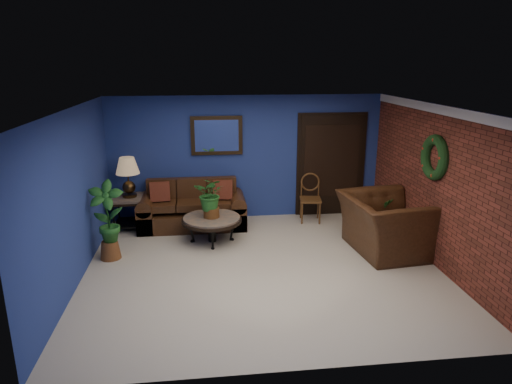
{
  "coord_description": "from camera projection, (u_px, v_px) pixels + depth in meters",
  "views": [
    {
      "loc": [
        -0.88,
        -6.52,
        3.16
      ],
      "look_at": [
        -0.04,
        0.55,
        1.09
      ],
      "focal_mm": 32.0,
      "sensor_mm": 36.0,
      "label": 1
    }
  ],
  "objects": [
    {
      "name": "wall_right_brick",
      "position": [
        437.0,
        186.0,
        7.16
      ],
      "size": [
        0.04,
        5.0,
        2.5
      ],
      "primitive_type": "cube",
      "color": "maroon",
      "rests_on": "ground"
    },
    {
      "name": "end_table",
      "position": [
        130.0,
        204.0,
        8.75
      ],
      "size": [
        0.7,
        0.7,
        0.64
      ],
      "color": "#4C4743",
      "rests_on": "ground"
    },
    {
      "name": "ceiling",
      "position": [
        264.0,
        108.0,
        6.5
      ],
      "size": [
        5.5,
        5.0,
        0.02
      ],
      "primitive_type": "cube",
      "color": "white",
      "rests_on": "wall_back"
    },
    {
      "name": "tall_plant",
      "position": [
        107.0,
        218.0,
        7.35
      ],
      "size": [
        0.59,
        0.42,
        1.31
      ],
      "color": "brown",
      "rests_on": "ground"
    },
    {
      "name": "coffee_plant",
      "position": [
        211.0,
        195.0,
        8.01
      ],
      "size": [
        0.68,
        0.64,
        0.74
      ],
      "color": "#5D3317",
      "rests_on": "coffee_table"
    },
    {
      "name": "coffee_table",
      "position": [
        212.0,
        220.0,
        8.14
      ],
      "size": [
        1.07,
        1.07,
        0.46
      ],
      "rotation": [
        0.0,
        0.0,
        -0.36
      ],
      "color": "#4C4743",
      "rests_on": "ground"
    },
    {
      "name": "table_lamp",
      "position": [
        128.0,
        172.0,
        8.58
      ],
      "size": [
        0.44,
        0.44,
        0.74
      ],
      "color": "#3F2B15",
      "rests_on": "end_table"
    },
    {
      "name": "wreath",
      "position": [
        435.0,
        157.0,
        7.07
      ],
      "size": [
        0.16,
        0.72,
        0.72
      ],
      "primitive_type": "torus",
      "rotation": [
        0.0,
        1.57,
        0.0
      ],
      "color": "black",
      "rests_on": "wall_right_brick"
    },
    {
      "name": "wall_left",
      "position": [
        73.0,
        198.0,
        6.54
      ],
      "size": [
        0.04,
        5.0,
        2.5
      ],
      "primitive_type": "cube",
      "color": "navy",
      "rests_on": "ground"
    },
    {
      "name": "armchair",
      "position": [
        386.0,
        224.0,
        7.71
      ],
      "size": [
        1.44,
        1.6,
        0.96
      ],
      "primitive_type": "imported",
      "rotation": [
        0.0,
        0.0,
        1.68
      ],
      "color": "#432413",
      "rests_on": "ground"
    },
    {
      "name": "wall_mirror",
      "position": [
        217.0,
        136.0,
        8.99
      ],
      "size": [
        1.02,
        0.06,
        0.77
      ],
      "primitive_type": "cube",
      "color": "#3F2B15",
      "rests_on": "wall_back"
    },
    {
      "name": "floor",
      "position": [
        263.0,
        268.0,
        7.19
      ],
      "size": [
        5.5,
        5.5,
        0.0
      ],
      "primitive_type": "plane",
      "color": "#C1B4A0",
      "rests_on": "ground"
    },
    {
      "name": "wall_back",
      "position": [
        247.0,
        158.0,
        9.23
      ],
      "size": [
        5.5,
        0.04,
        2.5
      ],
      "primitive_type": "cube",
      "color": "navy",
      "rests_on": "ground"
    },
    {
      "name": "crown_molding",
      "position": [
        443.0,
        110.0,
        6.82
      ],
      "size": [
        0.03,
        5.0,
        0.14
      ],
      "primitive_type": "cube",
      "color": "white",
      "rests_on": "wall_right_brick"
    },
    {
      "name": "side_chair",
      "position": [
        310.0,
        194.0,
        9.21
      ],
      "size": [
        0.47,
        0.47,
        0.97
      ],
      "rotation": [
        0.0,
        0.0,
        -0.14
      ],
      "color": "brown",
      "rests_on": "ground"
    },
    {
      "name": "sofa",
      "position": [
        193.0,
        211.0,
        8.96
      ],
      "size": [
        2.06,
        0.89,
        0.93
      ],
      "color": "#432413",
      "rests_on": "ground"
    },
    {
      "name": "floor_plant",
      "position": [
        383.0,
        218.0,
        8.3
      ],
      "size": [
        0.36,
        0.3,
        0.77
      ],
      "color": "#5D3317",
      "rests_on": "ground"
    },
    {
      "name": "closet_door",
      "position": [
        331.0,
        165.0,
        9.46
      ],
      "size": [
        1.44,
        0.06,
        2.18
      ],
      "primitive_type": "cube",
      "color": "black",
      "rests_on": "wall_back"
    }
  ]
}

